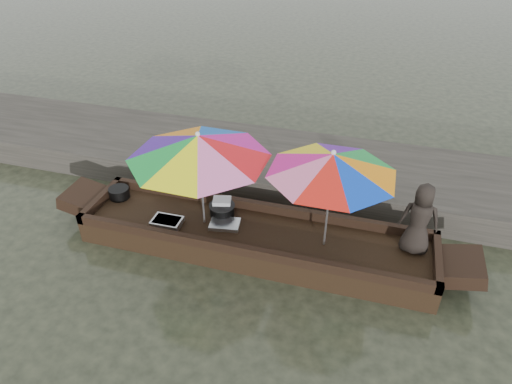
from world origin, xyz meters
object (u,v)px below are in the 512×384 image
(supply_bag, at_px, (222,206))
(vendor, at_px, (420,219))
(umbrella_bow, at_px, (201,180))
(tray_crayfish, at_px, (167,222))
(cooking_pot, at_px, (119,193))
(tray_scallop, at_px, (225,224))
(boat_hull, at_px, (254,240))
(umbrella_stern, at_px, (329,200))
(charcoal_grill, at_px, (222,210))

(supply_bag, distance_m, vendor, 2.96)
(vendor, height_order, umbrella_bow, umbrella_bow)
(tray_crayfish, height_order, vendor, vendor)
(cooking_pot, distance_m, vendor, 4.76)
(supply_bag, bearing_deg, tray_scallop, -63.99)
(boat_hull, relative_size, cooking_pot, 15.90)
(tray_crayfish, relative_size, umbrella_bow, 0.22)
(umbrella_bow, xyz_separation_m, umbrella_stern, (1.87, 0.00, 0.00))
(tray_crayfish, xyz_separation_m, tray_scallop, (0.87, 0.22, -0.01))
(cooking_pot, bearing_deg, tray_scallop, -6.94)
(tray_crayfish, distance_m, tray_scallop, 0.90)
(charcoal_grill, bearing_deg, umbrella_bow, -129.24)
(tray_crayfish, relative_size, umbrella_stern, 0.26)
(boat_hull, distance_m, supply_bag, 0.76)
(charcoal_grill, bearing_deg, boat_hull, -22.61)
(cooking_pot, relative_size, supply_bag, 1.20)
(vendor, xyz_separation_m, umbrella_bow, (-3.12, -0.23, 0.22))
(cooking_pot, xyz_separation_m, umbrella_bow, (1.62, -0.24, 0.69))
(tray_crayfish, bearing_deg, boat_hull, 9.20)
(charcoal_grill, relative_size, umbrella_bow, 0.19)
(cooking_pot, distance_m, tray_crayfish, 1.18)
(tray_crayfish, xyz_separation_m, supply_bag, (0.72, 0.53, 0.09))
(tray_crayfish, relative_size, vendor, 0.41)
(tray_scallop, bearing_deg, charcoal_grill, 117.92)
(umbrella_stern, bearing_deg, boat_hull, 180.00)
(tray_scallop, height_order, supply_bag, supply_bag)
(cooking_pot, height_order, vendor, vendor)
(umbrella_stern, bearing_deg, charcoal_grill, 171.43)
(tray_scallop, distance_m, supply_bag, 0.36)
(umbrella_bow, bearing_deg, supply_bag, 59.43)
(vendor, bearing_deg, cooking_pot, 4.46)
(umbrella_bow, height_order, umbrella_stern, same)
(tray_scallop, bearing_deg, tray_crayfish, -165.93)
(tray_crayfish, bearing_deg, tray_scallop, 14.07)
(charcoal_grill, height_order, supply_bag, supply_bag)
(cooking_pot, bearing_deg, tray_crayfish, -22.70)
(boat_hull, distance_m, tray_scallop, 0.51)
(tray_crayfish, bearing_deg, vendor, 7.01)
(cooking_pot, bearing_deg, supply_bag, 2.35)
(tray_crayfish, xyz_separation_m, umbrella_bow, (0.53, 0.22, 0.73))
(tray_scallop, xyz_separation_m, umbrella_stern, (1.54, -0.00, 0.74))
(boat_hull, height_order, tray_crayfish, tray_crayfish)
(cooking_pot, bearing_deg, vendor, -0.10)
(supply_bag, height_order, umbrella_stern, umbrella_stern)
(umbrella_bow, bearing_deg, tray_scallop, 0.14)
(tray_scallop, bearing_deg, umbrella_bow, -179.86)
(tray_scallop, bearing_deg, boat_hull, -0.10)
(boat_hull, xyz_separation_m, umbrella_stern, (1.07, 0.00, 0.95))
(charcoal_grill, distance_m, vendor, 2.95)
(cooking_pot, distance_m, charcoal_grill, 1.83)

